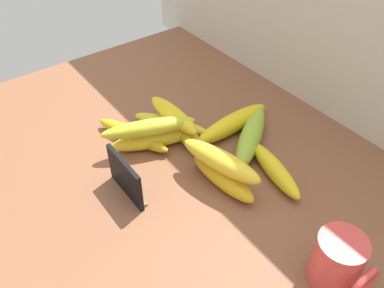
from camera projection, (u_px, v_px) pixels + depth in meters
The scene contains 14 objects.
counter_top at pixel (183, 178), 80.48cm from camera, with size 110.00×76.00×3.00cm, color brown.
chalkboard_sign at pixel (126, 178), 72.89cm from camera, with size 11.00×1.80×8.40cm.
coffee_mug at pixel (339, 262), 58.91cm from camera, with size 8.87×7.37×9.25cm.
banana_0 at pixel (233, 123), 87.95cm from camera, with size 20.28×4.23×4.23cm, color yellow.
banana_1 at pixel (185, 132), 86.01cm from camera, with size 15.36×3.80×3.80cm, color gold.
banana_2 at pixel (275, 170), 77.55cm from camera, with size 16.44×3.57×3.57cm, color yellow.
banana_3 at pixel (251, 137), 84.39cm from camera, with size 20.78×4.39×4.39cm, color #92B632.
banana_4 at pixel (223, 177), 75.65cm from camera, with size 15.79×4.00×4.00cm, color gold.
banana_5 at pixel (133, 135), 85.60cm from camera, with size 18.63×3.35×3.35cm, color gold.
banana_6 at pixel (172, 124), 88.47cm from camera, with size 18.13×3.26×3.26cm, color gold.
banana_7 at pixel (154, 139), 84.19cm from camera, with size 18.43×4.00×4.00cm, color yellow.
banana_8 at pixel (174, 115), 85.24cm from camera, with size 15.92×3.70×3.70cm, color yellow.
banana_9 at pixel (149, 128), 80.99cm from camera, with size 19.46×3.52×3.52cm, color gold.
banana_10 at pixel (221, 161), 73.27cm from camera, with size 17.20×4.05×4.05cm, color yellow.
Camera 1 is at (46.25, -32.02, 59.48)cm, focal length 37.49 mm.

